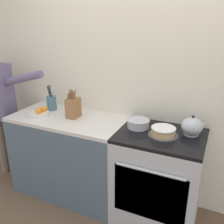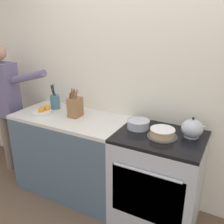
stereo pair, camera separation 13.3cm
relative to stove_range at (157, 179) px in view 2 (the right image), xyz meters
The scene contains 10 objects.
wall_back 0.96m from the stove_range, 132.75° to the left, with size 8.00×0.04×2.60m.
counter_cabinet 1.00m from the stove_range, behind, with size 1.22×0.61×0.91m.
stove_range is the anchor object (origin of this frame).
layer_cake 0.49m from the stove_range, 37.57° to the right, with size 0.26×0.26×0.08m.
tea_kettle 0.60m from the stove_range, 24.23° to the left, with size 0.23×0.19×0.18m.
mixing_bowl 0.55m from the stove_range, 165.74° to the left, with size 0.22×0.22×0.08m.
knife_block 1.10m from the stove_range, behind, with size 0.11×0.15×0.30m.
utensil_crock 1.40m from the stove_range, behind, with size 0.11×0.11×0.29m.
fruit_bowl 1.39m from the stove_range, behind, with size 0.21×0.21×0.09m.
person_baker 1.98m from the stove_range, behind, with size 0.92×0.20×1.62m.
Camera 2 is at (0.86, -1.66, 1.88)m, focal length 40.00 mm.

